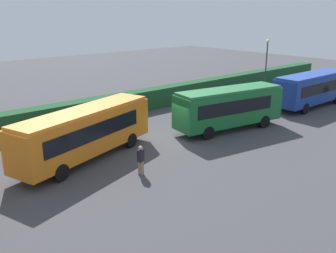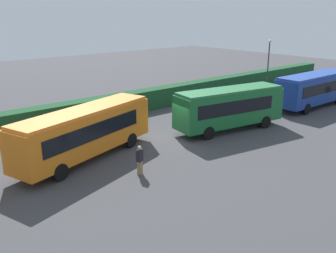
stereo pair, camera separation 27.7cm
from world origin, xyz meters
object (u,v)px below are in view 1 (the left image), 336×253
Objects in this scene: bus_green at (229,106)px; person_right at (215,107)px; bus_blue at (312,88)px; traffic_cone at (201,106)px; person_center at (141,159)px; lamppost at (266,61)px; bus_orange at (86,131)px.

bus_green reaches higher than person_right.
bus_blue reaches higher than traffic_cone.
bus_green is 5.37× the size of person_center.
bus_blue is at bearing 8.13° from bus_green.
traffic_cone is (0.74, 2.40, -0.57)m from person_right.
bus_green reaches higher than bus_blue.
lamppost reaches higher than person_center.
bus_green is 4.13m from person_right.
bus_green is 1.57× the size of lamppost.
person_center is 13.67m from person_right.
bus_orange is 1.75× the size of lamppost.
person_center is 1.04× the size of person_right.
traffic_cone is at bearing -1.76° from bus_orange.
traffic_cone is (-8.90, 6.14, -1.55)m from bus_blue.
bus_orange reaches higher than bus_blue.
bus_orange is 23.33m from bus_blue.
person_right is at bearing 159.36° from bus_blue.
traffic_cone is at bearing 73.28° from bus_green.
person_center is (-22.10, -1.90, -0.93)m from bus_blue.
person_center is (-10.30, -2.26, -0.96)m from bus_green.
person_right is 2.58m from traffic_cone.
bus_green is at bearing -26.34° from bus_orange.
person_right reaches higher than traffic_cone.
person_center is (1.13, -4.13, -0.94)m from bus_orange.
person_right is at bearing -86.17° from person_center.
lamppost reaches higher than bus_blue.
person_center is at bearing -157.78° from bus_green.
bus_green is 14.84m from lamppost.
person_right is (-9.65, 3.74, -0.97)m from bus_blue.
bus_blue is 6.93m from lamppost.
bus_blue is at bearing -22.52° from bus_orange.
bus_blue is 22.20m from person_center.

